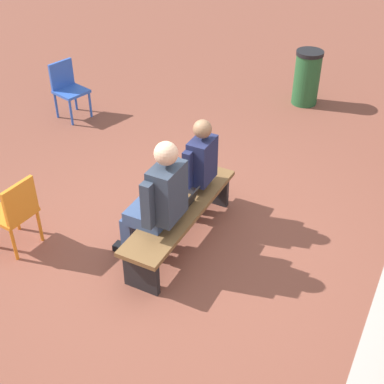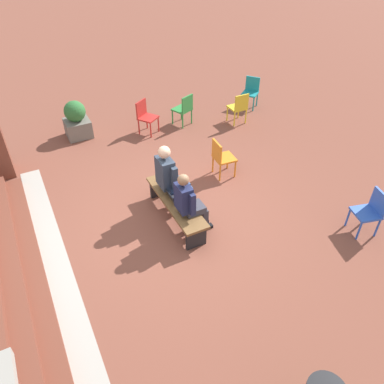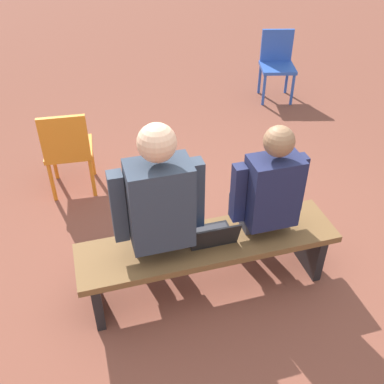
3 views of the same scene
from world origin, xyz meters
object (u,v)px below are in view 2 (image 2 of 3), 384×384
at_px(person_adult, 171,176).
at_px(plastic_chair_near_bench_left, 221,156).
at_px(plastic_chair_near_bench_right, 145,115).
at_px(plastic_chair_foreground, 371,210).
at_px(bench, 176,204).
at_px(plastic_chair_far_right, 184,108).
at_px(plastic_chair_far_left, 251,90).
at_px(laptop, 175,199).
at_px(planter, 77,120).
at_px(person_student, 189,202).
at_px(plastic_chair_by_pillar, 239,106).

bearing_deg(person_adult, plastic_chair_near_bench_left, -69.56).
bearing_deg(plastic_chair_near_bench_left, plastic_chair_near_bench_right, 15.68).
bearing_deg(plastic_chair_foreground, bench, 57.67).
relative_size(plastic_chair_near_bench_right, plastic_chair_far_right, 1.00).
distance_m(person_adult, plastic_chair_foreground, 3.58).
relative_size(plastic_chair_near_bench_left, plastic_chair_foreground, 1.00).
distance_m(bench, plastic_chair_far_right, 3.77).
height_order(plastic_chair_far_left, plastic_chair_foreground, same).
bearing_deg(plastic_chair_near_bench_right, plastic_chair_far_right, -94.60).
bearing_deg(laptop, bench, -32.67).
bearing_deg(laptop, plastic_chair_far_left, -49.00).
xyz_separation_m(person_adult, planter, (3.65, 0.92, -0.31)).
height_order(person_adult, plastic_chair_foreground, person_adult).
distance_m(plastic_chair_near_bench_right, plastic_chair_foreground, 5.66).
xyz_separation_m(bench, person_student, (-0.41, -0.06, 0.34)).
bearing_deg(plastic_chair_by_pillar, planter, 72.56).
distance_m(bench, plastic_chair_near_bench_left, 1.70).
xyz_separation_m(person_student, plastic_chair_foreground, (-1.42, -2.84, -0.21)).
xyz_separation_m(plastic_chair_near_bench_left, planter, (3.13, 2.31, -0.04)).
distance_m(bench, plastic_chair_by_pillar, 4.15).
xyz_separation_m(plastic_chair_far_left, plastic_chair_foreground, (-5.30, 1.10, 0.00)).
xyz_separation_m(plastic_chair_near_bench_left, plastic_chair_near_bench_right, (2.54, 0.71, 0.00)).
height_order(plastic_chair_by_pillar, plastic_chair_far_right, same).
distance_m(person_student, plastic_chair_far_right, 4.11).
bearing_deg(bench, plastic_chair_near_bench_right, -12.47).
height_order(plastic_chair_by_pillar, planter, planter).
relative_size(plastic_chair_near_bench_left, plastic_chair_far_right, 1.00).
bearing_deg(plastic_chair_far_left, planter, 83.94).
bearing_deg(planter, bench, -167.94).
relative_size(bench, plastic_chair_near_bench_left, 2.14).
height_order(laptop, planter, planter).
relative_size(bench, plastic_chair_far_right, 2.14).
bearing_deg(person_adult, person_student, 179.43).
relative_size(person_adult, plastic_chair_by_pillar, 1.68).
height_order(person_student, planter, person_student).
bearing_deg(person_student, bench, 8.76).
distance_m(laptop, plastic_chair_near_bench_right, 3.50).
relative_size(plastic_chair_foreground, planter, 0.89).
xyz_separation_m(laptop, plastic_chair_near_bench_left, (0.87, -1.48, -0.02)).
distance_m(plastic_chair_far_left, plastic_chair_far_right, 2.21).
height_order(plastic_chair_foreground, planter, planter).
distance_m(person_student, plastic_chair_far_left, 5.53).
xyz_separation_m(bench, person_adult, (0.33, -0.07, 0.39)).
distance_m(person_adult, laptop, 0.43).
relative_size(person_adult, plastic_chair_near_bench_left, 1.68).
relative_size(plastic_chair_near_bench_left, planter, 0.89).
xyz_separation_m(bench, laptop, (-0.02, 0.01, 0.15)).
bearing_deg(person_student, person_adult, -0.57).
relative_size(bench, person_adult, 1.28).
bearing_deg(planter, plastic_chair_by_pillar, -107.44).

